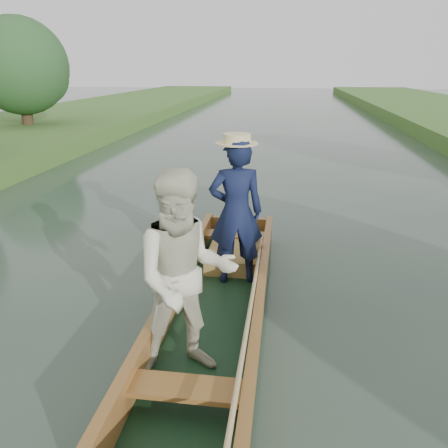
# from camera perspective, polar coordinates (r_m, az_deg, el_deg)

# --- Properties ---
(ground) EXTENTS (120.00, 120.00, 0.00)m
(ground) POSITION_cam_1_polar(r_m,az_deg,el_deg) (5.29, -0.92, -11.94)
(ground) COLOR #283D30
(ground) RESTS_ON ground
(trees_far) EXTENTS (22.04, 11.57, 4.65)m
(trees_far) POSITION_cam_1_polar(r_m,az_deg,el_deg) (13.13, -15.81, 18.52)
(trees_far) COLOR #47331E
(trees_far) RESTS_ON ground
(punt) EXTENTS (1.24, 5.09, 2.02)m
(punt) POSITION_cam_1_polar(r_m,az_deg,el_deg) (4.73, -1.55, -5.61)
(punt) COLOR black
(punt) RESTS_ON ground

